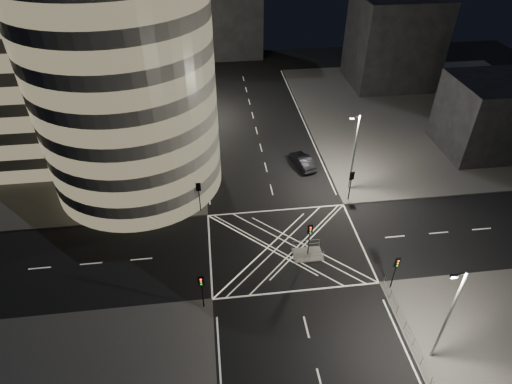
{
  "coord_description": "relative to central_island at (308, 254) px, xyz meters",
  "views": [
    {
      "loc": [
        -7.12,
        -31.69,
        32.01
      ],
      "look_at": [
        -2.46,
        5.89,
        3.0
      ],
      "focal_mm": 30.0,
      "sensor_mm": 36.0,
      "label": 1
    }
  ],
  "objects": [
    {
      "name": "railing_near_right",
      "position": [
        6.3,
        -10.65,
        0.62
      ],
      "size": [
        0.06,
        11.7,
        1.1
      ],
      "primitive_type": "cube",
      "color": "slate",
      "rests_on": "sidewalk_near_right"
    },
    {
      "name": "street_lamp_right_near",
      "position": [
        7.44,
        -12.5,
        5.47
      ],
      "size": [
        1.25,
        0.25,
        10.0
      ],
      "color": "slate",
      "rests_on": "sidewalk_near_right"
    },
    {
      "name": "tree_d",
      "position": [
        -12.5,
        28.5,
        4.82
      ],
      "size": [
        4.89,
        4.89,
        7.57
      ],
      "color": "black",
      "rests_on": "sidewalk_far_left"
    },
    {
      "name": "building_right_near",
      "position": [
        28.0,
        17.5,
        5.08
      ],
      "size": [
        10.0,
        10.0,
        10.0
      ],
      "primitive_type": "cube",
      "color": "black",
      "rests_on": "sidewalk_far_right"
    },
    {
      "name": "office_block_rear",
      "position": [
        -24.0,
        43.5,
        11.07
      ],
      "size": [
        24.0,
        16.0,
        22.0
      ],
      "primitive_type": "cube",
      "color": "gray",
      "rests_on": "sidewalk_far_left"
    },
    {
      "name": "street_lamp_left_far",
      "position": [
        -11.44,
        31.5,
        5.47
      ],
      "size": [
        1.25,
        0.25,
        10.0
      ],
      "color": "slate",
      "rests_on": "sidewalk_far_left"
    },
    {
      "name": "central_island",
      "position": [
        0.0,
        0.0,
        0.0
      ],
      "size": [
        3.0,
        2.0,
        0.15
      ],
      "primitive_type": "cube",
      "color": "slate",
      "rests_on": "ground"
    },
    {
      "name": "building_right_far",
      "position": [
        24.0,
        41.5,
        7.58
      ],
      "size": [
        14.0,
        12.0,
        15.0
      ],
      "primitive_type": "cube",
      "color": "black",
      "rests_on": "sidewalk_far_right"
    },
    {
      "name": "tree_e",
      "position": [
        -12.5,
        34.5,
        4.24
      ],
      "size": [
        4.49,
        4.49,
        6.76
      ],
      "color": "black",
      "rests_on": "sidewalk_far_left"
    },
    {
      "name": "traffic_signal_nl",
      "position": [
        -10.8,
        -5.3,
        2.84
      ],
      "size": [
        0.55,
        0.22,
        4.0
      ],
      "color": "black",
      "rests_on": "sidewalk_near_left"
    },
    {
      "name": "tree_b",
      "position": [
        -12.5,
        16.5,
        4.76
      ],
      "size": [
        4.08,
        4.08,
        7.05
      ],
      "color": "black",
      "rests_on": "sidewalk_far_left"
    },
    {
      "name": "tree_c",
      "position": [
        -12.5,
        22.5,
        4.35
      ],
      "size": [
        4.03,
        4.03,
        6.6
      ],
      "color": "black",
      "rests_on": "sidewalk_far_left"
    },
    {
      "name": "ground",
      "position": [
        -2.0,
        1.5,
        -0.07
      ],
      "size": [
        120.0,
        120.0,
        0.0
      ],
      "primitive_type": "plane",
      "color": "black",
      "rests_on": "ground"
    },
    {
      "name": "sedan",
      "position": [
        2.83,
        16.13,
        0.75
      ],
      "size": [
        2.89,
        5.26,
        1.64
      ],
      "primitive_type": "imported",
      "rotation": [
        0.0,
        0.0,
        3.38
      ],
      "color": "black",
      "rests_on": "ground"
    },
    {
      "name": "railing_island_north",
      "position": [
        0.0,
        0.9,
        0.62
      ],
      "size": [
        2.8,
        0.06,
        1.1
      ],
      "primitive_type": "cube",
      "color": "slate",
      "rests_on": "central_island"
    },
    {
      "name": "sidewalk_far_right",
      "position": [
        27.0,
        28.5,
        0.0
      ],
      "size": [
        42.0,
        42.0,
        0.15
      ],
      "primitive_type": "cube",
      "color": "#4C4A48",
      "rests_on": "ground"
    },
    {
      "name": "street_lamp_right_far",
      "position": [
        7.44,
        10.5,
        5.47
      ],
      "size": [
        1.25,
        0.25,
        10.0
      ],
      "color": "slate",
      "rests_on": "sidewalk_far_right"
    },
    {
      "name": "office_tower_curved",
      "position": [
        -22.74,
        20.24,
        12.58
      ],
      "size": [
        30.0,
        29.0,
        27.2
      ],
      "color": "gray",
      "rests_on": "sidewalk_far_left"
    },
    {
      "name": "sidewalk_far_left",
      "position": [
        -31.0,
        28.5,
        0.0
      ],
      "size": [
        42.0,
        42.0,
        0.15
      ],
      "primitive_type": "cube",
      "color": "#4C4A48",
      "rests_on": "ground"
    },
    {
      "name": "tree_a",
      "position": [
        -12.5,
        10.5,
        4.1
      ],
      "size": [
        4.13,
        4.13,
        6.41
      ],
      "color": "black",
      "rests_on": "sidewalk_far_left"
    },
    {
      "name": "street_lamp_left_near",
      "position": [
        -11.44,
        13.5,
        5.47
      ],
      "size": [
        1.25,
        0.25,
        10.0
      ],
      "color": "slate",
      "rests_on": "sidewalk_far_left"
    },
    {
      "name": "traffic_signal_island",
      "position": [
        0.0,
        0.0,
        2.84
      ],
      "size": [
        0.55,
        0.22,
        4.0
      ],
      "color": "black",
      "rests_on": "central_island"
    },
    {
      "name": "traffic_signal_nr",
      "position": [
        6.8,
        -5.3,
        2.84
      ],
      "size": [
        0.55,
        0.22,
        4.0
      ],
      "color": "black",
      "rests_on": "sidewalk_near_right"
    },
    {
      "name": "traffic_signal_fl",
      "position": [
        -10.8,
        8.3,
        2.84
      ],
      "size": [
        0.55,
        0.22,
        4.0
      ],
      "color": "black",
      "rests_on": "sidewalk_far_left"
    },
    {
      "name": "building_far_end",
      "position": [
        -6.0,
        59.5,
        8.93
      ],
      "size": [
        18.0,
        8.0,
        18.0
      ],
      "primitive_type": "cube",
      "color": "black",
      "rests_on": "ground"
    },
    {
      "name": "traffic_signal_fr",
      "position": [
        6.8,
        8.3,
        2.84
      ],
      "size": [
        0.55,
        0.22,
        4.0
      ],
      "color": "black",
      "rests_on": "sidewalk_far_right"
    },
    {
      "name": "railing_island_south",
      "position": [
        0.0,
        -0.9,
        0.62
      ],
      "size": [
        2.8,
        0.06,
        1.1
      ],
      "primitive_type": "cube",
      "color": "slate",
      "rests_on": "central_island"
    }
  ]
}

